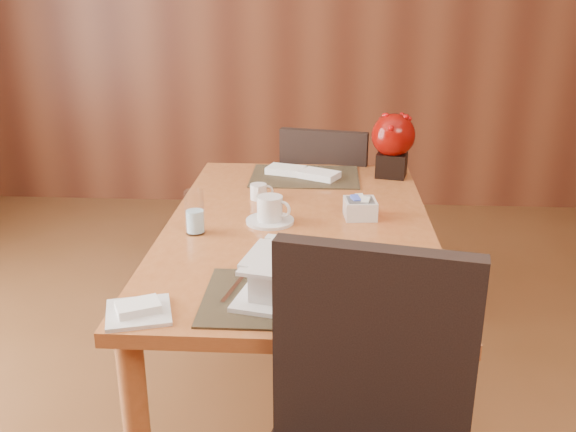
# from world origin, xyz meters

# --- Properties ---
(back_wall) EXTENTS (5.00, 0.02, 2.80)m
(back_wall) POSITION_xyz_m (0.00, 3.00, 1.40)
(back_wall) COLOR brown
(back_wall) RESTS_ON ground
(dining_table) EXTENTS (0.90, 1.50, 0.75)m
(dining_table) POSITION_xyz_m (0.00, 0.60, 0.65)
(dining_table) COLOR #AF6130
(dining_table) RESTS_ON ground
(placemat_near) EXTENTS (0.45, 0.33, 0.01)m
(placemat_near) POSITION_xyz_m (0.00, 0.05, 0.75)
(placemat_near) COLOR black
(placemat_near) RESTS_ON dining_table
(placemat_far) EXTENTS (0.45, 0.33, 0.01)m
(placemat_far) POSITION_xyz_m (0.00, 1.15, 0.75)
(placemat_far) COLOR black
(placemat_far) RESTS_ON dining_table
(soup_setting) EXTENTS (0.34, 0.34, 0.12)m
(soup_setting) POSITION_xyz_m (0.02, 0.07, 0.81)
(soup_setting) COLOR silver
(soup_setting) RESTS_ON dining_table
(coffee_cup) EXTENTS (0.16, 0.16, 0.09)m
(coffee_cup) POSITION_xyz_m (-0.10, 0.61, 0.79)
(coffee_cup) COLOR silver
(coffee_cup) RESTS_ON dining_table
(water_glass) EXTENTS (0.07, 0.07, 0.15)m
(water_glass) POSITION_xyz_m (-0.33, 0.50, 0.82)
(water_glass) COLOR silver
(water_glass) RESTS_ON dining_table
(creamer_jug) EXTENTS (0.09, 0.09, 0.06)m
(creamer_jug) POSITION_xyz_m (-0.16, 0.85, 0.78)
(creamer_jug) COLOR silver
(creamer_jug) RESTS_ON dining_table
(sugar_caddy) EXTENTS (0.12, 0.12, 0.06)m
(sugar_caddy) POSITION_xyz_m (0.21, 0.68, 0.78)
(sugar_caddy) COLOR silver
(sugar_caddy) RESTS_ON dining_table
(berry_decor) EXTENTS (0.18, 0.18, 0.27)m
(berry_decor) POSITION_xyz_m (0.36, 1.19, 0.90)
(berry_decor) COLOR black
(berry_decor) RESTS_ON dining_table
(napkins_far) EXTENTS (0.33, 0.22, 0.03)m
(napkins_far) POSITION_xyz_m (-0.00, 1.15, 0.77)
(napkins_far) COLOR white
(napkins_far) RESTS_ON dining_table
(bread_plate) EXTENTS (0.20, 0.20, 0.01)m
(bread_plate) POSITION_xyz_m (-0.37, -0.05, 0.76)
(bread_plate) COLOR silver
(bread_plate) RESTS_ON dining_table
(far_chair) EXTENTS (0.49, 0.50, 0.90)m
(far_chair) POSITION_xyz_m (0.10, 1.49, 0.51)
(far_chair) COLOR black
(far_chair) RESTS_ON ground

